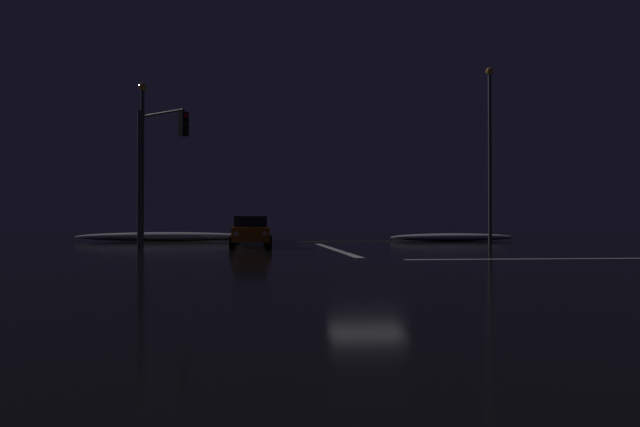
% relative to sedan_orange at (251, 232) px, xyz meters
% --- Properties ---
extents(ground, '(120.00, 120.00, 0.10)m').
position_rel_sedan_orange_xyz_m(ground, '(3.91, -11.03, -0.85)').
color(ground, black).
extents(stop_line_north, '(0.35, 14.83, 0.01)m').
position_rel_sedan_orange_xyz_m(stop_line_north, '(3.91, -2.39, -0.80)').
color(stop_line_north, white).
rests_on(stop_line_north, ground).
extents(centre_line_ns, '(22.00, 0.15, 0.01)m').
position_rel_sedan_orange_xyz_m(centre_line_ns, '(3.91, 9.21, -0.80)').
color(centre_line_ns, yellow).
rests_on(centre_line_ns, ground).
extents(crosswalk_bar_east, '(14.83, 0.40, 0.01)m').
position_rel_sedan_orange_xyz_m(crosswalk_bar_east, '(12.65, -11.03, -0.80)').
color(crosswalk_bar_east, white).
rests_on(crosswalk_bar_east, ground).
extents(snow_bank_left_curb, '(11.64, 1.50, 0.60)m').
position_rel_sedan_orange_xyz_m(snow_bank_left_curb, '(-5.53, 10.84, -0.50)').
color(snow_bank_left_curb, white).
rests_on(snow_bank_left_curb, ground).
extents(snow_bank_right_curb, '(8.44, 1.50, 0.51)m').
position_rel_sedan_orange_xyz_m(snow_bank_right_curb, '(13.35, 9.15, -0.54)').
color(snow_bank_right_curb, white).
rests_on(snow_bank_right_curb, ground).
extents(sedan_orange, '(2.02, 4.33, 1.57)m').
position_rel_sedan_orange_xyz_m(sedan_orange, '(0.00, 0.00, 0.00)').
color(sedan_orange, '#C66014').
rests_on(sedan_orange, ground).
extents(sedan_silver, '(2.02, 4.33, 1.57)m').
position_rel_sedan_orange_xyz_m(sedan_silver, '(0.01, 6.15, 0.00)').
color(sedan_silver, '#B7B7BC').
rests_on(sedan_silver, ground).
extents(sedan_gray, '(2.02, 4.33, 1.57)m').
position_rel_sedan_orange_xyz_m(sedan_gray, '(0.20, 11.36, 0.00)').
color(sedan_gray, slate).
rests_on(sedan_gray, ground).
extents(traffic_signal_nw, '(2.56, 2.56, 6.45)m').
position_rel_sedan_orange_xyz_m(traffic_signal_nw, '(-4.19, -2.93, 3.59)').
color(traffic_signal_nw, '#4C4C51').
rests_on(traffic_signal_nw, ground).
extents(streetlamp_right_near, '(0.44, 0.44, 10.15)m').
position_rel_sedan_orange_xyz_m(streetlamp_right_near, '(13.65, 3.21, 4.98)').
color(streetlamp_right_near, '#424247').
rests_on(streetlamp_right_near, ground).
extents(streetlamp_left_near, '(0.44, 0.44, 8.82)m').
position_rel_sedan_orange_xyz_m(streetlamp_left_near, '(-5.83, 3.21, 4.30)').
color(streetlamp_left_near, '#424247').
rests_on(streetlamp_left_near, ground).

